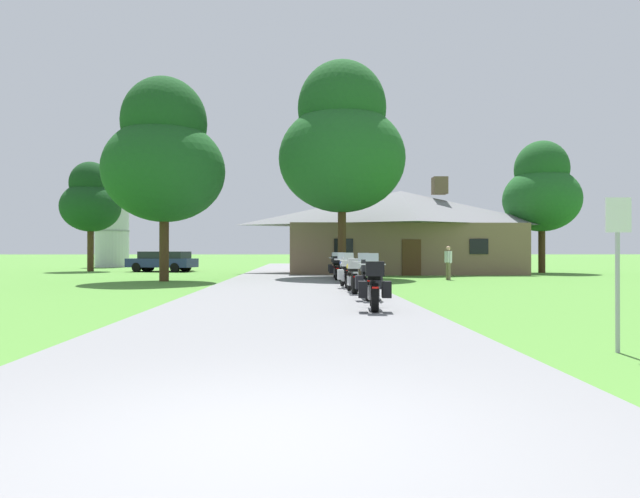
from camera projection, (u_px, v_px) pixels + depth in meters
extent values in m
plane|color=#4C8433|center=(294.00, 284.00, 23.92)|extent=(500.00, 500.00, 0.00)
cube|color=slate|center=(294.00, 286.00, 21.92)|extent=(6.40, 80.00, 0.06)
cylinder|color=black|center=(372.00, 293.00, 13.56)|extent=(0.17, 0.65, 0.64)
cylinder|color=black|center=(375.00, 298.00, 12.12)|extent=(0.21, 0.65, 0.64)
cube|color=silver|center=(373.00, 293.00, 12.82)|extent=(0.31, 0.58, 0.30)
ellipsoid|color=#195B33|center=(373.00, 273.00, 13.08)|extent=(0.35, 0.54, 0.26)
cube|color=black|center=(374.00, 278.00, 12.62)|extent=(0.33, 0.54, 0.10)
cylinder|color=silver|center=(372.00, 264.00, 13.52)|extent=(0.66, 0.09, 0.03)
cylinder|color=silver|center=(372.00, 278.00, 13.56)|extent=(0.08, 0.24, 0.73)
cube|color=#B2BCC6|center=(372.00, 259.00, 13.62)|extent=(0.33, 0.14, 0.27)
sphere|color=silver|center=(372.00, 270.00, 13.52)|extent=(0.11, 0.11, 0.11)
cube|color=black|center=(375.00, 269.00, 12.07)|extent=(0.43, 0.39, 0.32)
cube|color=red|center=(375.00, 288.00, 11.90)|extent=(0.14, 0.04, 0.06)
cylinder|color=silver|center=(380.00, 301.00, 12.43)|extent=(0.12, 0.55, 0.07)
cube|color=black|center=(363.00, 289.00, 12.19)|extent=(0.23, 0.42, 0.36)
cube|color=black|center=(386.00, 289.00, 12.16)|extent=(0.23, 0.42, 0.36)
cylinder|color=black|center=(364.00, 286.00, 16.35)|extent=(0.12, 0.64, 0.64)
cylinder|color=black|center=(369.00, 289.00, 14.91)|extent=(0.16, 0.64, 0.64)
cube|color=silver|center=(366.00, 285.00, 15.61)|extent=(0.27, 0.56, 0.30)
ellipsoid|color=black|center=(365.00, 269.00, 15.87)|extent=(0.31, 0.52, 0.26)
cube|color=black|center=(367.00, 273.00, 15.41)|extent=(0.29, 0.52, 0.10)
cylinder|color=silver|center=(364.00, 262.00, 16.32)|extent=(0.66, 0.04, 0.03)
cylinder|color=silver|center=(364.00, 274.00, 16.35)|extent=(0.06, 0.24, 0.73)
cube|color=#B2BCC6|center=(363.00, 257.00, 16.42)|extent=(0.32, 0.11, 0.27)
sphere|color=silver|center=(364.00, 267.00, 16.31)|extent=(0.11, 0.11, 0.11)
cube|color=black|center=(369.00, 265.00, 14.87)|extent=(0.41, 0.37, 0.32)
cube|color=red|center=(370.00, 281.00, 14.69)|extent=(0.14, 0.03, 0.06)
cylinder|color=silver|center=(373.00, 292.00, 15.23)|extent=(0.08, 0.55, 0.07)
cube|color=black|center=(359.00, 282.00, 14.96)|extent=(0.21, 0.40, 0.36)
cube|color=black|center=(378.00, 282.00, 14.97)|extent=(0.21, 0.40, 0.36)
cylinder|color=black|center=(349.00, 281.00, 18.80)|extent=(0.13, 0.64, 0.64)
cylinder|color=black|center=(355.00, 284.00, 17.37)|extent=(0.17, 0.64, 0.64)
cube|color=silver|center=(352.00, 281.00, 18.07)|extent=(0.28, 0.57, 0.30)
ellipsoid|color=gold|center=(351.00, 267.00, 18.33)|extent=(0.32, 0.53, 0.26)
cube|color=black|center=(353.00, 270.00, 17.87)|extent=(0.30, 0.53, 0.10)
cylinder|color=silver|center=(349.00, 261.00, 18.77)|extent=(0.66, 0.05, 0.03)
cylinder|color=silver|center=(349.00, 271.00, 18.81)|extent=(0.07, 0.24, 0.73)
cube|color=#B2BCC6|center=(349.00, 257.00, 18.87)|extent=(0.32, 0.12, 0.27)
sphere|color=silver|center=(349.00, 265.00, 18.77)|extent=(0.11, 0.11, 0.11)
cube|color=#B7B7BC|center=(355.00, 263.00, 17.32)|extent=(0.41, 0.37, 0.32)
cube|color=red|center=(356.00, 277.00, 17.15)|extent=(0.14, 0.03, 0.06)
cylinder|color=silver|center=(358.00, 286.00, 17.70)|extent=(0.09, 0.55, 0.07)
cylinder|color=black|center=(342.00, 278.00, 21.45)|extent=(0.15, 0.65, 0.64)
cylinder|color=black|center=(348.00, 279.00, 20.02)|extent=(0.19, 0.65, 0.64)
cube|color=silver|center=(345.00, 277.00, 20.72)|extent=(0.30, 0.58, 0.30)
ellipsoid|color=#B2B5BC|center=(344.00, 265.00, 20.98)|extent=(0.33, 0.54, 0.26)
cube|color=black|center=(346.00, 268.00, 20.52)|extent=(0.31, 0.54, 0.10)
cylinder|color=silver|center=(343.00, 260.00, 21.42)|extent=(0.66, 0.07, 0.03)
cylinder|color=silver|center=(342.00, 268.00, 21.46)|extent=(0.08, 0.24, 0.73)
cube|color=#B2BCC6|center=(342.00, 256.00, 21.52)|extent=(0.33, 0.13, 0.27)
sphere|color=silver|center=(343.00, 263.00, 21.42)|extent=(0.11, 0.11, 0.11)
cube|color=#B7B7BC|center=(348.00, 262.00, 19.97)|extent=(0.42, 0.39, 0.32)
cube|color=red|center=(349.00, 274.00, 19.80)|extent=(0.14, 0.04, 0.06)
cylinder|color=silver|center=(350.00, 282.00, 20.35)|extent=(0.11, 0.55, 0.07)
cube|color=#B7B7BC|center=(341.00, 275.00, 20.05)|extent=(0.23, 0.41, 0.36)
cube|color=#B7B7BC|center=(355.00, 274.00, 20.10)|extent=(0.23, 0.41, 0.36)
cylinder|color=black|center=(341.00, 275.00, 24.36)|extent=(0.16, 0.65, 0.64)
cylinder|color=black|center=(347.00, 276.00, 22.93)|extent=(0.21, 0.65, 0.64)
cube|color=silver|center=(344.00, 274.00, 23.62)|extent=(0.31, 0.58, 0.30)
ellipsoid|color=#1E3899|center=(343.00, 263.00, 23.88)|extent=(0.34, 0.54, 0.26)
cube|color=black|center=(345.00, 266.00, 23.43)|extent=(0.32, 0.54, 0.10)
cylinder|color=silver|center=(341.00, 259.00, 24.32)|extent=(0.66, 0.09, 0.03)
cylinder|color=silver|center=(341.00, 266.00, 24.36)|extent=(0.08, 0.24, 0.73)
cube|color=#B2BCC6|center=(341.00, 256.00, 24.42)|extent=(0.33, 0.14, 0.27)
sphere|color=silver|center=(341.00, 262.00, 24.32)|extent=(0.11, 0.11, 0.11)
cube|color=silver|center=(347.00, 261.00, 22.88)|extent=(0.43, 0.39, 0.32)
cube|color=red|center=(348.00, 271.00, 22.71)|extent=(0.14, 0.04, 0.06)
cylinder|color=silver|center=(349.00, 278.00, 23.26)|extent=(0.12, 0.55, 0.07)
cylinder|color=black|center=(336.00, 272.00, 27.09)|extent=(0.12, 0.64, 0.64)
cylinder|color=black|center=(337.00, 273.00, 25.65)|extent=(0.17, 0.64, 0.64)
cube|color=silver|center=(336.00, 272.00, 26.35)|extent=(0.27, 0.57, 0.30)
ellipsoid|color=#195B33|center=(336.00, 262.00, 26.61)|extent=(0.31, 0.53, 0.26)
cube|color=black|center=(337.00, 264.00, 26.15)|extent=(0.29, 0.53, 0.10)
cylinder|color=silver|center=(336.00, 258.00, 27.05)|extent=(0.66, 0.05, 0.03)
cylinder|color=silver|center=(336.00, 265.00, 27.09)|extent=(0.07, 0.24, 0.73)
cube|color=#B2BCC6|center=(336.00, 255.00, 27.15)|extent=(0.32, 0.12, 0.27)
sphere|color=silver|center=(336.00, 261.00, 27.05)|extent=(0.11, 0.11, 0.11)
cube|color=black|center=(337.00, 260.00, 25.60)|extent=(0.41, 0.37, 0.32)
cube|color=red|center=(337.00, 269.00, 25.43)|extent=(0.14, 0.03, 0.06)
cylinder|color=silver|center=(340.00, 275.00, 25.97)|extent=(0.08, 0.55, 0.07)
cube|color=black|center=(331.00, 269.00, 25.70)|extent=(0.21, 0.40, 0.36)
cube|color=black|center=(343.00, 269.00, 25.70)|extent=(0.21, 0.40, 0.36)
cylinder|color=black|center=(335.00, 270.00, 29.56)|extent=(0.14, 0.64, 0.64)
cylinder|color=black|center=(335.00, 271.00, 28.12)|extent=(0.19, 0.65, 0.64)
cube|color=silver|center=(335.00, 270.00, 28.82)|extent=(0.29, 0.57, 0.30)
ellipsoid|color=#1E3899|center=(335.00, 261.00, 29.08)|extent=(0.33, 0.53, 0.26)
cube|color=black|center=(335.00, 263.00, 28.62)|extent=(0.31, 0.53, 0.10)
cylinder|color=silver|center=(335.00, 257.00, 29.53)|extent=(0.66, 0.07, 0.03)
cylinder|color=silver|center=(335.00, 264.00, 29.56)|extent=(0.07, 0.24, 0.73)
cube|color=#B2BCC6|center=(335.00, 255.00, 29.63)|extent=(0.33, 0.13, 0.27)
sphere|color=silver|center=(335.00, 260.00, 29.53)|extent=(0.11, 0.11, 0.11)
cube|color=black|center=(335.00, 259.00, 28.08)|extent=(0.42, 0.38, 0.32)
cube|color=red|center=(335.00, 267.00, 27.90)|extent=(0.14, 0.04, 0.06)
cylinder|color=silver|center=(338.00, 273.00, 28.44)|extent=(0.10, 0.55, 0.07)
cube|color=black|center=(330.00, 268.00, 28.18)|extent=(0.22, 0.41, 0.36)
cube|color=black|center=(340.00, 268.00, 28.17)|extent=(0.22, 0.41, 0.36)
cube|color=brown|center=(401.00, 249.00, 35.42)|extent=(14.11, 6.94, 3.09)
pyramid|color=slate|center=(401.00, 208.00, 35.43)|extent=(14.96, 7.36, 2.21)
cube|color=brown|center=(440.00, 186.00, 35.52)|extent=(0.90, 0.90, 1.10)
cube|color=#472D19|center=(412.00, 258.00, 31.92)|extent=(1.10, 0.08, 2.10)
cube|color=black|center=(344.00, 246.00, 31.78)|extent=(1.10, 0.06, 0.90)
cube|color=black|center=(479.00, 246.00, 32.06)|extent=(1.10, 0.06, 0.90)
cylinder|color=#75664C|center=(449.00, 271.00, 27.08)|extent=(0.14, 0.14, 0.86)
cylinder|color=#75664C|center=(447.00, 271.00, 27.25)|extent=(0.14, 0.14, 0.86)
cube|color=silver|center=(448.00, 257.00, 27.17)|extent=(0.30, 0.40, 0.56)
cylinder|color=silver|center=(451.00, 257.00, 26.95)|extent=(0.09, 0.09, 0.58)
cylinder|color=silver|center=(446.00, 257.00, 27.39)|extent=(0.09, 0.09, 0.58)
sphere|color=tan|center=(448.00, 248.00, 27.17)|extent=(0.21, 0.21, 0.21)
cylinder|color=#9EA0A5|center=(618.00, 277.00, 7.60)|extent=(0.06, 0.06, 2.10)
cube|color=silver|center=(618.00, 215.00, 7.58)|extent=(0.36, 0.02, 0.48)
cylinder|color=#422D19|center=(342.00, 236.00, 29.24)|extent=(0.44, 0.44, 4.48)
ellipsoid|color=#1E5623|center=(342.00, 159.00, 29.26)|extent=(6.71, 6.71, 5.71)
ellipsoid|color=#1B4E20|center=(342.00, 108.00, 29.27)|extent=(4.70, 4.70, 5.04)
cylinder|color=#422D19|center=(91.00, 247.00, 38.82)|extent=(0.44, 0.44, 3.42)
ellipsoid|color=#143D19|center=(91.00, 207.00, 38.83)|extent=(4.11, 4.11, 3.49)
ellipsoid|color=#123716|center=(91.00, 184.00, 38.84)|extent=(2.88, 2.88, 3.08)
cylinder|color=#422D19|center=(164.00, 243.00, 25.86)|extent=(0.44, 0.44, 3.64)
ellipsoid|color=#194C1E|center=(164.00, 171.00, 25.88)|extent=(5.68, 5.68, 4.83)
ellipsoid|color=#16441B|center=(164.00, 123.00, 25.89)|extent=(3.97, 3.97, 4.26)
cylinder|color=#422D19|center=(542.00, 246.00, 36.10)|extent=(0.44, 0.44, 3.46)
ellipsoid|color=#1E5623|center=(542.00, 199.00, 36.11)|extent=(4.96, 4.96, 4.21)
ellipsoid|color=#1B4E20|center=(542.00, 169.00, 36.12)|extent=(3.47, 3.47, 3.72)
cylinder|color=#B2B7BC|center=(112.00, 231.00, 49.38)|extent=(2.94, 2.94, 6.49)
cone|color=#999EA3|center=(112.00, 191.00, 49.40)|extent=(2.99, 2.99, 0.73)
cylinder|color=gray|center=(112.00, 231.00, 49.38)|extent=(3.02, 3.02, 0.15)
cube|color=navy|center=(162.00, 263.00, 37.97)|extent=(4.92, 2.96, 0.60)
cube|color=black|center=(165.00, 255.00, 37.93)|extent=(3.53, 2.39, 0.48)
cylinder|color=black|center=(137.00, 267.00, 37.46)|extent=(0.67, 0.38, 0.64)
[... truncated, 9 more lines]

